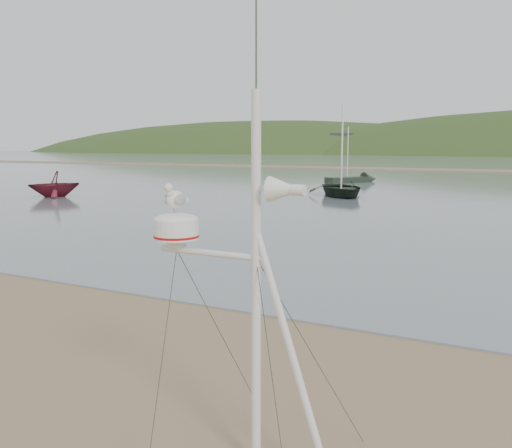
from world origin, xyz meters
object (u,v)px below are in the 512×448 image
at_px(mast_rig, 249,363).
at_px(boat_dark, 342,158).
at_px(boat_red, 54,172).
at_px(sailboat_dark_mid, 358,179).

bearing_deg(mast_rig, boat_dark, 106.85).
distance_m(boat_dark, boat_red, 18.14).
xyz_separation_m(mast_rig, boat_dark, (-8.61, 28.42, 1.37)).
height_order(mast_rig, boat_red, mast_rig).
bearing_deg(boat_red, sailboat_dark_mid, 89.85).
xyz_separation_m(mast_rig, sailboat_dark_mid, (-11.64, 41.98, -0.80)).
relative_size(mast_rig, boat_red, 1.48).
bearing_deg(mast_rig, sailboat_dark_mid, 105.49).
distance_m(mast_rig, boat_dark, 29.73).
bearing_deg(mast_rig, boat_red, 141.11).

